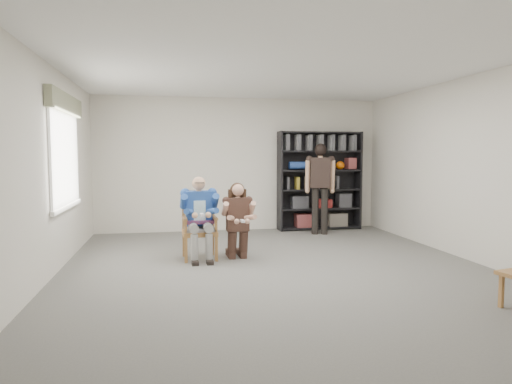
{
  "coord_description": "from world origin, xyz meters",
  "views": [
    {
      "loc": [
        -1.47,
        -6.08,
        1.61
      ],
      "look_at": [
        -0.2,
        0.6,
        1.05
      ],
      "focal_mm": 32.0,
      "sensor_mm": 36.0,
      "label": 1
    }
  ],
  "objects": [
    {
      "name": "bookshelf",
      "position": [
        1.7,
        3.28,
        1.05
      ],
      "size": [
        1.8,
        0.38,
        2.1
      ],
      "primitive_type": null,
      "color": "black",
      "rests_on": "floor"
    },
    {
      "name": "floor",
      "position": [
        0.0,
        0.0,
        0.0
      ],
      "size": [
        6.0,
        7.0,
        0.01
      ],
      "primitive_type": "cube",
      "color": "#63615B",
      "rests_on": "ground"
    },
    {
      "name": "kneeling_woman",
      "position": [
        -0.45,
        0.78,
        0.59
      ],
      "size": [
        0.52,
        0.81,
        1.18
      ],
      "primitive_type": null,
      "rotation": [
        0.0,
        0.0,
        0.04
      ],
      "color": "#3B261F",
      "rests_on": "floor"
    },
    {
      "name": "standing_man",
      "position": [
        1.5,
        2.66,
        0.91
      ],
      "size": [
        0.62,
        0.43,
        1.82
      ],
      "primitive_type": null,
      "rotation": [
        0.0,
        0.0,
        -0.22
      ],
      "color": "#2C211D",
      "rests_on": "floor"
    },
    {
      "name": "seated_man",
      "position": [
        -1.03,
        0.9,
        0.64
      ],
      "size": [
        0.58,
        0.79,
        1.29
      ],
      "primitive_type": null,
      "rotation": [
        0.0,
        0.0,
        0.04
      ],
      "color": "#224E95",
      "rests_on": "floor"
    },
    {
      "name": "armchair",
      "position": [
        -1.03,
        0.9,
        0.49
      ],
      "size": [
        0.59,
        0.57,
        0.99
      ],
      "primitive_type": null,
      "rotation": [
        0.0,
        0.0,
        0.04
      ],
      "color": "#A0763D",
      "rests_on": "floor"
    },
    {
      "name": "window_left",
      "position": [
        -2.95,
        1.0,
        1.63
      ],
      "size": [
        0.16,
        2.0,
        1.75
      ],
      "primitive_type": null,
      "color": "white",
      "rests_on": "room_shell"
    },
    {
      "name": "room_shell",
      "position": [
        0.0,
        0.0,
        1.4
      ],
      "size": [
        6.0,
        7.0,
        2.8
      ],
      "primitive_type": null,
      "color": "white",
      "rests_on": "ground"
    }
  ]
}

